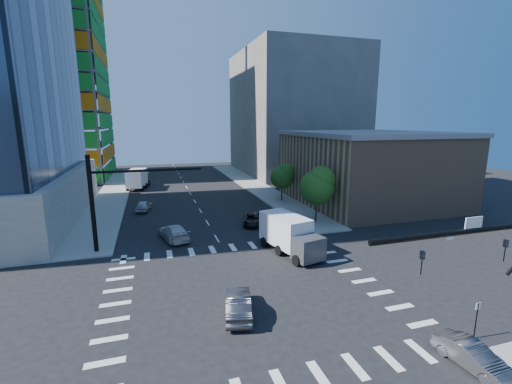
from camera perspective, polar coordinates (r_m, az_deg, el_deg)
name	(u,v)px	position (r m, az deg, el deg)	size (l,w,h in m)	color
ground	(248,292)	(25.68, -1.31, -16.27)	(160.00, 160.00, 0.00)	black
road_markings	(248,292)	(25.68, -1.31, -16.26)	(20.00, 20.00, 0.01)	silver
sidewalk_ne	(254,185)	(65.70, -0.41, 1.14)	(5.00, 60.00, 0.15)	gray
sidewalk_nw	(114,193)	(63.30, -22.62, -0.16)	(5.00, 60.00, 0.15)	gray
construction_building	(35,59)	(87.34, -32.91, 18.13)	(25.16, 34.50, 70.60)	slate
commercial_building	(368,167)	(54.22, 18.09, 3.94)	(20.50, 22.50, 10.60)	#947356
bg_building_ne	(294,113)	(83.73, 6.29, 12.91)	(24.00, 30.00, 28.00)	#5F5B56
signal_mast_nw	(109,194)	(34.19, -23.30, -0.33)	(10.20, 0.40, 9.00)	black
tree_south	(318,185)	(41.05, 10.36, 1.15)	(4.16, 4.16, 6.82)	#382316
tree_north	(283,176)	(52.05, 4.54, 2.71)	(3.54, 3.52, 5.78)	#382316
no_parking_sign	(477,316)	(23.73, 32.89, -16.99)	(0.30, 0.06, 2.20)	black
car_nb_right	(472,356)	(21.64, 32.37, -22.09)	(1.33, 3.80, 1.25)	#535358
car_nb_far	(253,219)	(40.77, -0.50, -4.57)	(2.14, 4.63, 1.29)	black
car_sb_near	(174,232)	(36.71, -13.53, -6.55)	(2.17, 5.34, 1.55)	#B3B3B3
car_sb_mid	(144,206)	(49.38, -18.21, -2.21)	(1.68, 4.17, 1.42)	#AFB2B7
car_sb_cross	(238,304)	(22.76, -2.95, -18.11)	(1.54, 4.43, 1.46)	#414145
box_truck_near	(292,238)	(31.92, 5.96, -7.65)	(4.14, 6.97, 3.42)	black
box_truck_far	(138,180)	(66.44, -19.02, 1.95)	(4.15, 7.26, 3.58)	black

